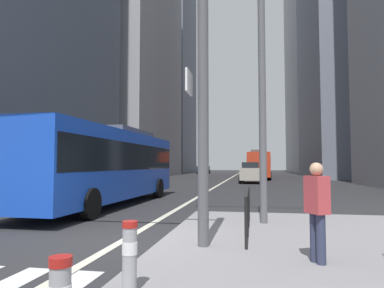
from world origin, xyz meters
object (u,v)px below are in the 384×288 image
car_oncoming_mid (203,168)px  street_lamp_post (262,38)px  city_bus_blue_oncoming (107,162)px  traffic_signal_gantry (93,51)px  city_bus_red_receding (259,164)px  bollard_left (130,253)px  city_bus_red_distant (255,164)px  car_receding_near (251,172)px  pedestrian_waiting (317,207)px

car_oncoming_mid → street_lamp_post: bearing=-80.1°
city_bus_blue_oncoming → traffic_signal_gantry: traffic_signal_gantry is taller
city_bus_red_receding → traffic_signal_gantry: traffic_signal_gantry is taller
bollard_left → street_lamp_post: bearing=72.0°
traffic_signal_gantry → city_bus_red_distant: bearing=86.1°
car_receding_near → traffic_signal_gantry: traffic_signal_gantry is taller
city_bus_red_receding → city_bus_red_distant: bearing=91.3°
car_oncoming_mid → pedestrian_waiting: car_oncoming_mid is taller
city_bus_red_receding → car_receding_near: bearing=-95.3°
traffic_signal_gantry → street_lamp_post: size_ratio=0.87×
car_oncoming_mid → car_receding_near: same height
car_oncoming_mid → bollard_left: car_oncoming_mid is taller
traffic_signal_gantry → car_oncoming_mid: bearing=96.0°
city_bus_red_receding → street_lamp_post: street_lamp_post is taller
city_bus_red_receding → car_oncoming_mid: 24.10m
car_receding_near → pedestrian_waiting: size_ratio=2.87×
city_bus_red_receding → bollard_left: 38.69m
city_bus_red_distant → bollard_left: bearing=-91.8°
street_lamp_post → pedestrian_waiting: 5.70m
car_receding_near → traffic_signal_gantry: size_ratio=0.67×
city_bus_red_receding → bollard_left: (-2.18, -38.61, -1.20)m
car_oncoming_mid → traffic_signal_gantry: bearing=-84.0°
bollard_left → pedestrian_waiting: bearing=34.6°
city_bus_blue_oncoming → city_bus_red_distant: same height
city_bus_red_distant → pedestrian_waiting: city_bus_red_distant is taller
city_bus_blue_oncoming → traffic_signal_gantry: bearing=-68.3°
car_receding_near → street_lamp_post: (0.53, -23.29, 4.29)m
street_lamp_post → bollard_left: street_lamp_post is taller
bollard_left → pedestrian_waiting: (2.55, 1.76, 0.40)m
city_bus_red_distant → bollard_left: (-1.80, -56.11, -1.20)m
pedestrian_waiting → car_receding_near: bearing=92.7°
street_lamp_post → city_bus_blue_oncoming: bearing=146.7°
city_bus_red_receding → pedestrian_waiting: city_bus_red_receding is taller
bollard_left → traffic_signal_gantry: bearing=125.3°
car_oncoming_mid → car_receding_near: 33.00m
city_bus_blue_oncoming → street_lamp_post: (6.45, -4.24, 3.45)m
city_bus_red_distant → pedestrian_waiting: 54.36m
traffic_signal_gantry → bollard_left: 4.71m
city_bus_red_receding → car_receding_near: city_bus_red_receding is taller
pedestrian_waiting → street_lamp_post: bearing=101.4°
car_oncoming_mid → city_bus_blue_oncoming: bearing=-86.4°
street_lamp_post → traffic_signal_gantry: bearing=-140.9°
car_receding_near → street_lamp_post: size_ratio=0.58×
city_bus_red_receding → city_bus_red_distant: 17.51m
car_receding_near → car_oncoming_mid: bearing=106.0°
traffic_signal_gantry → street_lamp_post: bearing=39.1°
pedestrian_waiting → bollard_left: bearing=-145.4°
car_oncoming_mid → pedestrian_waiting: (10.40, -58.75, 0.05)m
street_lamp_post → bollard_left: (-1.79, -5.50, -4.64)m
city_bus_blue_oncoming → street_lamp_post: street_lamp_post is taller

